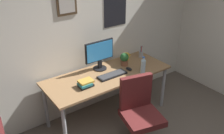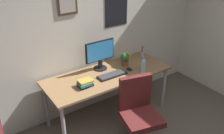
% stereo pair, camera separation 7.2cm
% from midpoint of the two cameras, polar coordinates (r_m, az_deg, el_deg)
% --- Properties ---
extents(wall_back, '(4.40, 0.10, 2.60)m').
position_cam_midpoint_polar(wall_back, '(3.59, -6.02, 8.62)').
color(wall_back, silver).
rests_on(wall_back, ground_plane).
extents(desk, '(1.83, 0.72, 0.74)m').
position_cam_midpoint_polar(desk, '(3.56, -0.33, -2.57)').
color(desk, '#936D47').
rests_on(desk, ground_plane).
extents(office_chair, '(0.58, 0.58, 0.95)m').
position_cam_midpoint_polar(office_chair, '(3.18, 6.77, -9.79)').
color(office_chair, '#591E1E').
rests_on(office_chair, ground_plane).
extents(monitor, '(0.46, 0.20, 0.43)m').
position_cam_midpoint_polar(monitor, '(3.57, -2.21, 3.06)').
color(monitor, black).
rests_on(monitor, desk).
extents(keyboard, '(0.43, 0.15, 0.03)m').
position_cam_midpoint_polar(keyboard, '(3.47, 0.68, -1.83)').
color(keyboard, black).
rests_on(keyboard, desk).
extents(computer_mouse, '(0.06, 0.11, 0.04)m').
position_cam_midpoint_polar(computer_mouse, '(3.63, 4.56, -0.46)').
color(computer_mouse, black).
rests_on(computer_mouse, desk).
extents(water_bottle, '(0.07, 0.07, 0.25)m').
position_cam_midpoint_polar(water_bottle, '(3.53, 7.80, 0.10)').
color(water_bottle, silver).
rests_on(water_bottle, desk).
extents(coffee_mug_near, '(0.12, 0.09, 0.10)m').
position_cam_midpoint_polar(coffee_mug_near, '(3.94, 4.06, 2.41)').
color(coffee_mug_near, yellow).
rests_on(coffee_mug_near, desk).
extents(potted_plant, '(0.13, 0.13, 0.20)m').
position_cam_midpoint_polar(potted_plant, '(3.73, 3.54, 1.88)').
color(potted_plant, brown).
rests_on(potted_plant, desk).
extents(pen_cup, '(0.07, 0.07, 0.20)m').
position_cam_midpoint_polar(pen_cup, '(4.04, 7.41, 2.92)').
color(pen_cup, '#9EA0A5').
rests_on(pen_cup, desk).
extents(book_stack_left, '(0.20, 0.16, 0.08)m').
position_cam_midpoint_polar(book_stack_left, '(3.23, -5.54, -3.77)').
color(book_stack_left, black).
rests_on(book_stack_left, desk).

